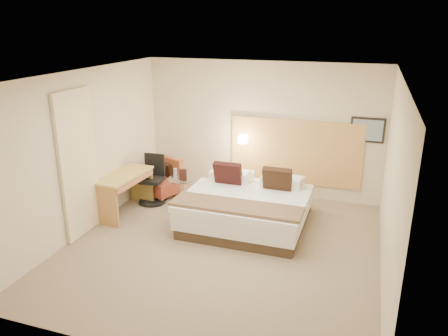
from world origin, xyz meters
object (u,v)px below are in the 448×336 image
(bed, at_px, (248,206))
(desk, at_px, (125,182))
(lounge_chair, at_px, (162,181))
(side_table, at_px, (181,191))
(desk_chair, at_px, (153,183))

(bed, bearing_deg, desk, -172.68)
(lounge_chair, distance_m, desk, 1.10)
(lounge_chair, height_order, desk, desk)
(desk, bearing_deg, lounge_chair, 76.88)
(bed, relative_size, desk, 1.68)
(desk, bearing_deg, bed, 7.32)
(lounge_chair, relative_size, side_table, 1.58)
(side_table, xyz_separation_m, desk_chair, (-0.62, 0.03, 0.08))
(bed, relative_size, lounge_chair, 2.37)
(bed, distance_m, lounge_chair, 2.16)
(lounge_chair, height_order, side_table, lounge_chair)
(bed, height_order, desk, bed)
(bed, distance_m, desk_chair, 2.06)
(desk_chair, bearing_deg, side_table, -3.15)
(lounge_chair, relative_size, desk, 0.71)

